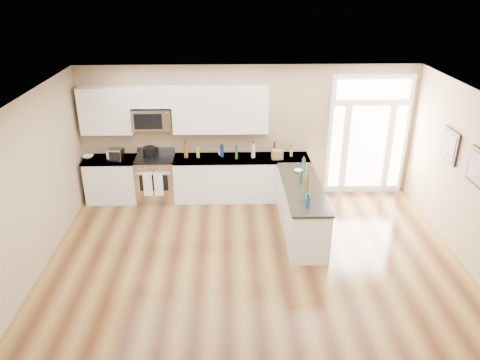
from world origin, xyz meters
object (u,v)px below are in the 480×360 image
at_px(peninsula_cabinet, 301,211).
at_px(kitchen_range, 156,178).
at_px(stockpot, 149,151).
at_px(toaster_oven, 116,154).

height_order(peninsula_cabinet, kitchen_range, kitchen_range).
xyz_separation_m(peninsula_cabinet, kitchen_range, (-2.88, 1.45, 0.04)).
xyz_separation_m(peninsula_cabinet, stockpot, (-2.99, 1.55, 0.62)).
bearing_deg(stockpot, kitchen_range, -42.21).
bearing_deg(kitchen_range, peninsula_cabinet, -26.71).
height_order(kitchen_range, stockpot, stockpot).
height_order(kitchen_range, toaster_oven, toaster_oven).
relative_size(stockpot, toaster_oven, 0.90).
relative_size(peninsula_cabinet, stockpot, 8.52).
distance_m(peninsula_cabinet, kitchen_range, 3.22).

